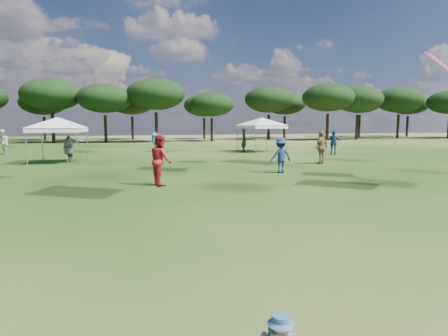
% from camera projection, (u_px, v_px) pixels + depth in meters
% --- Properties ---
extents(tree_line, '(108.78, 17.63, 7.77)m').
position_uv_depth(tree_line, '(146.00, 98.00, 47.22)').
color(tree_line, black).
rests_on(tree_line, ground).
extents(tent_left, '(5.59, 5.59, 2.93)m').
position_uv_depth(tent_left, '(57.00, 119.00, 21.36)').
color(tent_left, gray).
rests_on(tent_left, ground).
extents(tent_right, '(6.00, 6.00, 3.02)m').
position_uv_depth(tent_right, '(262.00, 119.00, 29.74)').
color(tent_right, gray).
rests_on(tent_right, ground).
extents(festival_crowd, '(29.72, 22.15, 1.93)m').
position_uv_depth(festival_crowd, '(81.00, 148.00, 21.30)').
color(festival_crowd, '#2D2E32').
rests_on(festival_crowd, ground).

